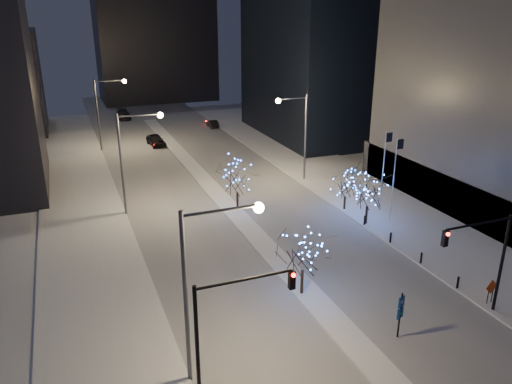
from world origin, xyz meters
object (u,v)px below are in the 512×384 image
traffic_signal_west (227,320)px  traffic_signal_east (486,251)px  street_lamp_east (299,127)px  car_far (123,115)px  street_lamp_w_near (205,271)px  car_mid (213,124)px  street_lamp_w_far (105,105)px  holiday_tree_median_near (303,252)px  holiday_tree_plaza_near (368,189)px  construction_sign (491,289)px  holiday_tree_median_far (237,178)px  holiday_tree_plaza_far (346,186)px  street_lamp_w_mid (132,149)px  car_near (156,140)px  wayfinding_sign (400,311)px

traffic_signal_west → traffic_signal_east: size_ratio=1.00×
street_lamp_east → car_far: 45.75m
street_lamp_w_near → car_mid: street_lamp_w_near is taller
street_lamp_w_far → holiday_tree_median_near: size_ratio=2.05×
holiday_tree_median_near → holiday_tree_plaza_near: 14.02m
holiday_tree_median_near → construction_sign: holiday_tree_median_near is taller
traffic_signal_east → car_far: size_ratio=1.28×
holiday_tree_median_far → holiday_tree_plaza_far: 10.73m
street_lamp_w_mid → holiday_tree_plaza_far: size_ratio=2.60×
car_mid → construction_sign: size_ratio=2.15×
traffic_signal_west → holiday_tree_median_near: bearing=43.5°
car_near → holiday_tree_median_far: (2.74, -28.12, 2.65)m
street_lamp_w_far → traffic_signal_west: 52.04m
holiday_tree_plaza_far → street_lamp_w_mid: bearing=160.4°
street_lamp_w_mid → construction_sign: bearing=-52.0°
wayfinding_sign → construction_sign: wayfinding_sign is taller
street_lamp_east → holiday_tree_median_near: bearing=-115.2°
street_lamp_w_far → holiday_tree_median_near: bearing=-79.3°
car_mid → car_far: (-13.12, 12.62, 0.16)m
street_lamp_w_near → traffic_signal_east: (17.88, -1.00, -1.74)m
street_lamp_w_mid → wayfinding_sign: street_lamp_w_mid is taller
wayfinding_sign → holiday_tree_plaza_near: bearing=45.3°
holiday_tree_plaza_far → construction_sign: size_ratio=2.16×
holiday_tree_plaza_near → traffic_signal_west: bearing=-139.4°
street_lamp_w_near → holiday_tree_plaza_far: street_lamp_w_near is taller
street_lamp_w_near → car_mid: 61.46m
street_lamp_w_mid → traffic_signal_east: 31.60m
street_lamp_east → car_near: 25.81m
street_lamp_east → holiday_tree_median_near: size_ratio=2.05×
street_lamp_east → traffic_signal_west: (-18.52, -30.00, -1.69)m
holiday_tree_median_far → wayfinding_sign: 23.03m
holiday_tree_plaza_near → wayfinding_sign: 17.12m
street_lamp_east → holiday_tree_plaza_near: bearing=-88.3°
street_lamp_w_near → holiday_tree_median_near: bearing=33.2°
construction_sign → car_far: bearing=96.2°
street_lamp_w_near → car_near: size_ratio=2.07×
traffic_signal_west → construction_sign: 19.68m
street_lamp_w_mid → car_far: street_lamp_w_mid is taller
car_mid → wayfinding_sign: wayfinding_sign is taller
street_lamp_w_near → holiday_tree_median_near: street_lamp_w_near is taller
street_lamp_w_near → wayfinding_sign: size_ratio=3.22×
traffic_signal_west → holiday_tree_plaza_near: bearing=40.6°
street_lamp_w_mid → car_near: bearing=75.0°
street_lamp_w_far → holiday_tree_plaza_near: (19.44, -35.77, -2.97)m
street_lamp_w_far → car_near: (6.70, -0.03, -5.68)m
holiday_tree_median_far → street_lamp_w_far: bearing=108.5°
car_near → holiday_tree_plaza_near: size_ratio=0.90×
street_lamp_w_near → car_near: street_lamp_w_near is taller
traffic_signal_west → traffic_signal_east: (17.38, 1.00, 0.00)m
wayfinding_sign → car_far: bearing=77.5°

